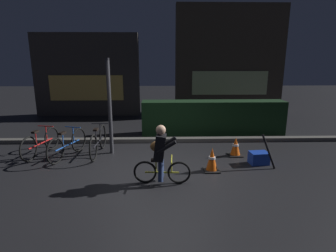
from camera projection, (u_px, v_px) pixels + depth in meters
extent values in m
plane|color=black|center=(160.00, 170.00, 6.42)|extent=(40.00, 40.00, 0.00)
cube|color=#56544F|center=(160.00, 140.00, 8.54)|extent=(12.00, 0.24, 0.12)
cube|color=black|center=(213.00, 117.00, 9.34)|extent=(4.80, 0.70, 1.14)
cube|color=#383330|center=(87.00, 75.00, 12.20)|extent=(4.59, 0.50, 3.60)
cube|color=#E5B751|center=(87.00, 88.00, 12.07)|extent=(3.22, 0.04, 1.10)
cube|color=#42382D|center=(230.00, 60.00, 12.90)|extent=(5.09, 0.50, 4.94)
cube|color=#BFCC8C|center=(230.00, 83.00, 12.89)|extent=(3.56, 0.04, 1.10)
cylinder|color=#2D2D33|center=(110.00, 107.00, 7.24)|extent=(0.10, 0.10, 2.54)
torus|color=black|center=(52.00, 138.00, 7.77)|extent=(0.19, 0.64, 0.65)
torus|color=black|center=(29.00, 149.00, 6.84)|extent=(0.19, 0.64, 0.65)
cylinder|color=#B21919|center=(41.00, 143.00, 7.30)|extent=(0.25, 0.95, 0.04)
cylinder|color=#B21919|center=(36.00, 139.00, 7.10)|extent=(0.03, 0.03, 0.36)
cube|color=black|center=(35.00, 132.00, 7.06)|extent=(0.14, 0.22, 0.05)
cylinder|color=#B21919|center=(46.00, 133.00, 7.51)|extent=(0.03, 0.03, 0.41)
cylinder|color=#B21919|center=(46.00, 126.00, 7.46)|extent=(0.45, 0.13, 0.02)
torus|color=black|center=(79.00, 140.00, 7.61)|extent=(0.24, 0.64, 0.66)
torus|color=black|center=(55.00, 151.00, 6.68)|extent=(0.24, 0.64, 0.66)
cylinder|color=#19479E|center=(68.00, 145.00, 7.15)|extent=(0.33, 0.95, 0.04)
cylinder|color=#19479E|center=(63.00, 140.00, 6.94)|extent=(0.03, 0.03, 0.37)
cube|color=black|center=(62.00, 133.00, 6.90)|extent=(0.16, 0.22, 0.05)
cylinder|color=#19479E|center=(73.00, 135.00, 7.35)|extent=(0.03, 0.03, 0.42)
cylinder|color=#19479E|center=(73.00, 127.00, 7.30)|extent=(0.45, 0.16, 0.02)
torus|color=black|center=(103.00, 137.00, 7.87)|extent=(0.06, 0.69, 0.69)
torus|color=black|center=(93.00, 148.00, 6.86)|extent=(0.06, 0.69, 0.69)
cylinder|color=black|center=(98.00, 142.00, 7.37)|extent=(0.06, 1.04, 0.04)
cylinder|color=black|center=(96.00, 137.00, 7.14)|extent=(0.03, 0.03, 0.39)
cube|color=black|center=(96.00, 130.00, 7.10)|extent=(0.10, 0.20, 0.05)
cylinder|color=black|center=(100.00, 131.00, 7.59)|extent=(0.03, 0.03, 0.44)
cylinder|color=black|center=(100.00, 124.00, 7.54)|extent=(0.46, 0.03, 0.02)
cube|color=black|center=(212.00, 170.00, 6.35)|extent=(0.36, 0.36, 0.03)
cone|color=#EA560F|center=(212.00, 159.00, 6.28)|extent=(0.26, 0.26, 0.52)
cylinder|color=white|center=(212.00, 158.00, 6.27)|extent=(0.16, 0.16, 0.05)
cube|color=black|center=(235.00, 155.00, 7.34)|extent=(0.36, 0.36, 0.03)
cone|color=#EA560F|center=(236.00, 146.00, 7.28)|extent=(0.26, 0.26, 0.48)
cylinder|color=white|center=(236.00, 145.00, 7.28)|extent=(0.16, 0.16, 0.05)
cube|color=#193DB7|center=(259.00, 158.00, 6.74)|extent=(0.47, 0.36, 0.30)
torus|color=black|center=(179.00, 173.00, 5.65)|extent=(0.49, 0.07, 0.48)
torus|color=black|center=(145.00, 172.00, 5.67)|extent=(0.49, 0.07, 0.48)
cylinder|color=gold|center=(162.00, 172.00, 5.66)|extent=(0.70, 0.08, 0.04)
cylinder|color=gold|center=(156.00, 166.00, 5.63)|extent=(0.03, 0.03, 0.26)
cube|color=black|center=(156.00, 160.00, 5.60)|extent=(0.21, 0.11, 0.05)
cylinder|color=gold|center=(171.00, 166.00, 5.62)|extent=(0.03, 0.03, 0.30)
cylinder|color=gold|center=(171.00, 159.00, 5.58)|extent=(0.05, 0.46, 0.02)
cylinder|color=navy|center=(161.00, 168.00, 5.74)|extent=(0.12, 0.21, 0.42)
cylinder|color=navy|center=(161.00, 172.00, 5.55)|extent=(0.12, 0.21, 0.42)
cube|color=black|center=(160.00, 147.00, 5.53)|extent=(0.28, 0.34, 0.54)
sphere|color=tan|center=(161.00, 130.00, 5.44)|extent=(0.20, 0.20, 0.20)
cylinder|color=black|center=(167.00, 143.00, 5.65)|extent=(0.40, 0.10, 0.29)
cylinder|color=black|center=(167.00, 147.00, 5.38)|extent=(0.40, 0.10, 0.29)
ellipsoid|color=brown|center=(158.00, 146.00, 5.74)|extent=(0.33, 0.18, 0.24)
cylinder|color=black|center=(269.00, 152.00, 6.44)|extent=(0.35, 0.22, 0.80)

